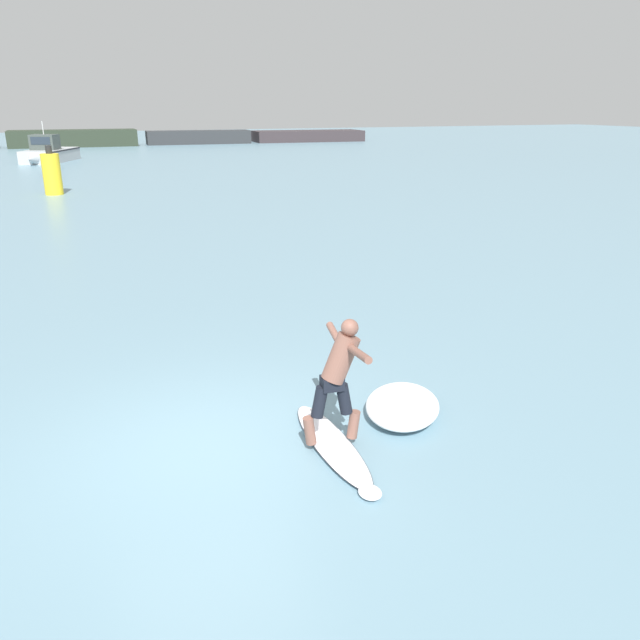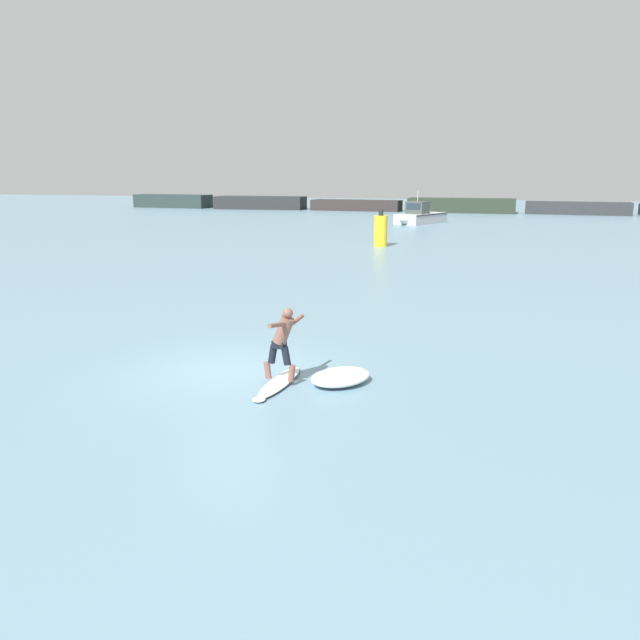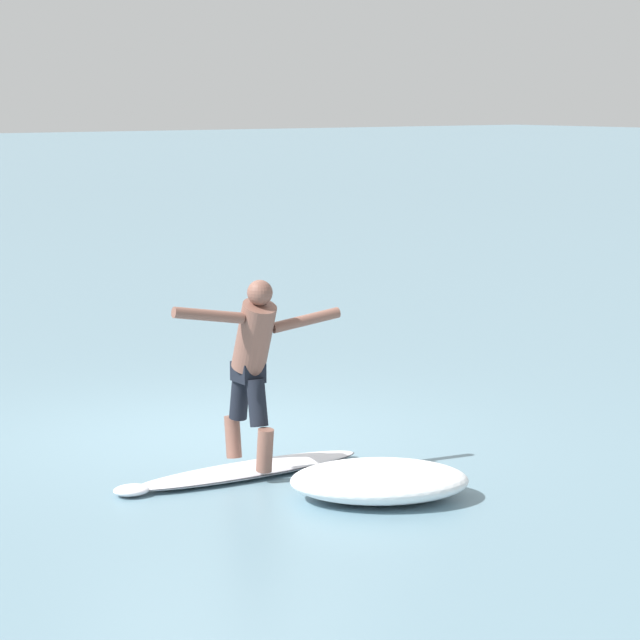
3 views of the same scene
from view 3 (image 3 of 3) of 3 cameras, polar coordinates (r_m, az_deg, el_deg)
ground_plane at (r=14.03m, az=-3.84°, el=-4.32°), size 200.00×200.00×0.00m
surfboard at (r=12.50m, az=-2.85°, el=-5.69°), size 0.50×2.32×0.23m
surfer at (r=12.25m, az=-2.55°, el=-1.42°), size 0.74×1.50×1.56m
wave_foam_at_tail at (r=11.79m, az=2.25°, el=-6.07°), size 1.59×1.70×0.29m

